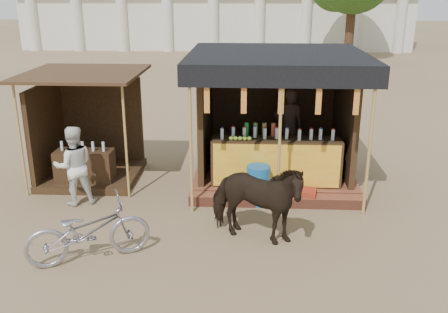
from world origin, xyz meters
The scene contains 9 objects.
ground centered at (0.00, 0.00, 0.00)m, with size 120.00×120.00×0.00m, color #846B4C.
main_stall centered at (1.02, 3.36, 1.03)m, with size 3.60×3.61×2.78m.
secondary_stall centered at (-3.17, 3.24, 0.85)m, with size 2.40×2.40×2.38m.
cow centered at (0.57, 0.47, 0.71)m, with size 0.77×1.69×1.43m, color black.
motorbike centered at (-1.99, -0.28, 0.50)m, with size 0.66×1.90×1.00m, color #929199.
bystander centered at (-2.90, 1.83, 0.78)m, with size 0.76×0.59×1.57m, color silver.
blue_barrel centered at (0.64, 2.00, 0.39)m, with size 0.46×0.46×0.78m, color #155DA3.
red_crate centered at (1.59, 2.00, 0.16)m, with size 0.36×0.36×0.31m, color maroon.
cooler centered at (1.93, 2.60, 0.23)m, with size 0.77×0.67×0.46m.
Camera 1 is at (0.45, -7.03, 4.03)m, focal length 40.00 mm.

